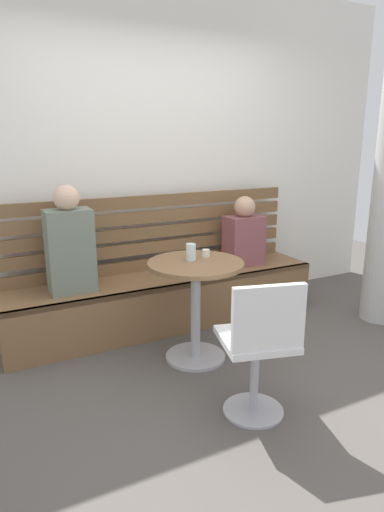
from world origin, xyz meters
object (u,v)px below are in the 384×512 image
(person_child_left, at_px, (244,235))
(white_chair, at_px, (260,345))
(booth_bench, at_px, (167,300))
(cup_espresso_small, at_px, (206,253))
(cup_glass_tall, at_px, (191,252))
(person_adult, at_px, (70,245))
(cafe_table, at_px, (196,292))

(person_child_left, bearing_deg, white_chair, -120.54)
(booth_bench, height_order, person_child_left, person_child_left)
(person_child_left, bearing_deg, cup_espresso_small, -141.26)
(white_chair, xyz_separation_m, cup_glass_tall, (0.01, 0.86, 0.34))
(white_chair, height_order, cup_glass_tall, cup_glass_tall)
(booth_bench, bearing_deg, person_adult, -178.86)
(person_child_left, bearing_deg, booth_bench, -179.77)
(booth_bench, xyz_separation_m, person_adult, (-0.79, -0.02, 0.59))
(cup_glass_tall, height_order, cup_espresso_small, cup_glass_tall)
(person_adult, xyz_separation_m, cup_glass_tall, (0.72, -0.59, -0.01))
(booth_bench, relative_size, person_adult, 3.32)
(person_adult, relative_size, cup_glass_tall, 6.77)
(white_chair, relative_size, person_child_left, 1.34)
(booth_bench, bearing_deg, cup_espresso_small, -83.83)
(cafe_table, bearing_deg, booth_bench, 84.31)
(cafe_table, distance_m, cup_glass_tall, 0.29)
(white_chair, bearing_deg, cup_espresso_small, 80.51)
(cafe_table, distance_m, cup_espresso_small, 0.29)
(cup_glass_tall, relative_size, cup_espresso_small, 2.14)
(white_chair, xyz_separation_m, person_adult, (-0.70, 1.45, 0.34))
(cafe_table, bearing_deg, cup_glass_tall, 101.38)
(person_adult, height_order, cup_glass_tall, person_adult)
(person_adult, xyz_separation_m, person_child_left, (1.57, 0.02, -0.09))
(white_chair, bearing_deg, cup_glass_tall, 89.22)
(cafe_table, bearing_deg, cup_espresso_small, 33.47)
(cup_espresso_small, bearing_deg, person_adult, 146.85)
(cup_espresso_small, bearing_deg, white_chair, -99.49)
(person_adult, distance_m, person_child_left, 1.58)
(white_chair, bearing_deg, cafe_table, 88.43)
(cup_glass_tall, bearing_deg, cup_espresso_small, 13.03)
(cafe_table, relative_size, white_chair, 0.87)
(cup_glass_tall, bearing_deg, white_chair, -90.78)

